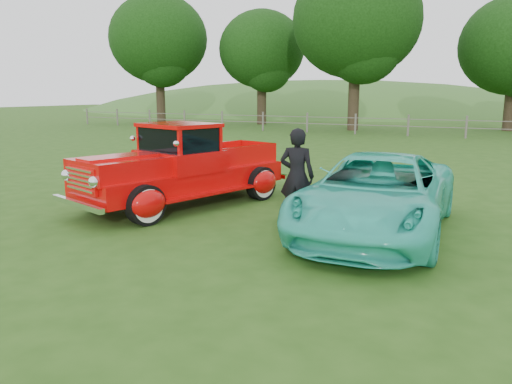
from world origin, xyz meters
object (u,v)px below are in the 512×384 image
at_px(tree_far_west, 158,39).
at_px(man, 297,176).
at_px(red_pickup, 182,169).
at_px(tree_near_west, 357,20).
at_px(tree_mid_west, 262,50).
at_px(teal_sedan, 377,195).

bearing_deg(tree_far_west, man, -48.55).
bearing_deg(red_pickup, tree_near_west, 114.15).
xyz_separation_m(tree_mid_west, teal_sedan, (14.99, -26.36, -4.87)).
bearing_deg(tree_mid_west, tree_far_west, -165.96).
relative_size(tree_far_west, red_pickup, 1.88).
bearing_deg(tree_near_west, red_pickup, -83.25).
xyz_separation_m(red_pickup, man, (2.77, -0.30, 0.10)).
height_order(tree_mid_west, teal_sedan, tree_mid_west).
bearing_deg(teal_sedan, red_pickup, 173.47).
relative_size(tree_far_west, tree_mid_west, 1.17).
relative_size(tree_far_west, man, 5.57).
distance_m(tree_near_west, teal_sedan, 25.14).
bearing_deg(tree_far_west, teal_sedan, -46.65).
bearing_deg(teal_sedan, tree_far_west, 131.10).
distance_m(tree_mid_west, red_pickup, 28.56).
relative_size(tree_near_west, man, 5.84).
height_order(tree_far_west, tree_mid_west, tree_far_west).
distance_m(tree_far_west, tree_near_west, 16.03).
height_order(tree_far_west, tree_near_west, tree_near_west).
xyz_separation_m(tree_far_west, tree_mid_west, (8.00, 2.00, -0.94)).
bearing_deg(man, teal_sedan, 171.08).
bearing_deg(tree_far_west, red_pickup, -52.08).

